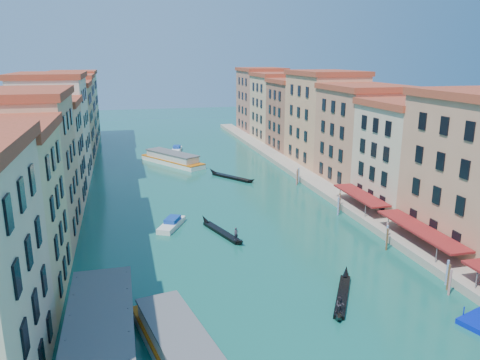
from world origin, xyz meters
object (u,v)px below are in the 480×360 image
object	(u,v)px
vaporetto_near	(184,354)
vaporetto_far	(172,159)
vaporetto_stop	(101,335)
gondola_fore	(222,231)
gondola_right	(342,295)

from	to	relation	value
vaporetto_near	vaporetto_far	xyz separation A→B (m)	(7.02, 73.04, 0.01)
vaporetto_stop	gondola_fore	world-z (taller)	vaporetto_stop
vaporetto_stop	gondola_fore	bearing A→B (deg)	57.08
gondola_right	vaporetto_near	bearing A→B (deg)	-127.55
vaporetto_stop	gondola_fore	xyz separation A→B (m)	(15.31, 23.64, -1.04)
vaporetto_far	gondola_right	xyz separation A→B (m)	(10.05, -66.19, -0.80)
vaporetto_stop	gondola_fore	distance (m)	28.19
gondola_fore	vaporetto_near	bearing A→B (deg)	-126.04
vaporetto_near	gondola_right	distance (m)	18.41
vaporetto_far	gondola_fore	bearing A→B (deg)	-119.08
vaporetto_near	vaporetto_far	distance (m)	73.38
vaporetto_stop	vaporetto_near	size ratio (longest dim) A/B	0.88
vaporetto_near	gondola_fore	xyz separation A→B (m)	(8.93, 27.52, -0.82)
vaporetto_stop	gondola_right	bearing A→B (deg)	7.21
vaporetto_near	gondola_fore	world-z (taller)	vaporetto_near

